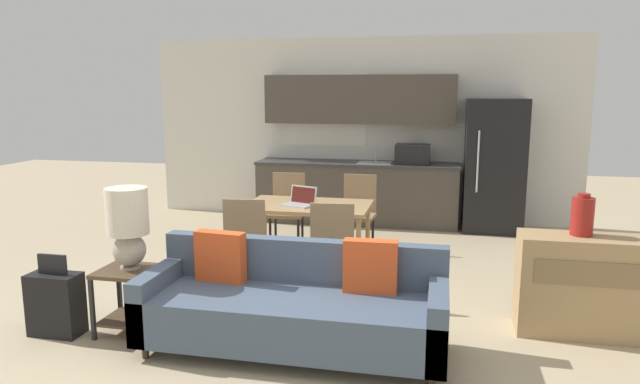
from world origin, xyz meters
TOP-DOWN VIEW (x-y plane):
  - ground_plane at (0.00, 0.00)m, footprint 20.00×20.00m
  - wall_back at (-0.01, 4.63)m, footprint 6.40×0.07m
  - kitchen_counter at (0.02, 4.33)m, footprint 2.94×0.65m
  - refrigerator at (1.91, 4.24)m, footprint 0.79×0.72m
  - dining_table at (-0.19, 1.99)m, footprint 1.34×0.84m
  - couch at (0.16, 0.06)m, footprint 2.25×0.80m
  - side_table at (-1.22, 0.05)m, footprint 0.42×0.42m
  - table_lamp at (-1.20, 0.09)m, footprint 0.33×0.33m
  - credenza at (2.31, 0.80)m, footprint 0.94×0.41m
  - vase at (2.31, 0.84)m, footprint 0.17×0.17m
  - dining_chair_near_right at (0.24, 1.19)m, footprint 0.46×0.46m
  - dining_chair_near_left at (-0.61, 1.21)m, footprint 0.47×0.47m
  - dining_chair_far_left at (-0.63, 2.73)m, footprint 0.46×0.46m
  - dining_chair_far_right at (0.24, 2.78)m, footprint 0.44×0.44m
  - laptop at (-0.26, 1.92)m, footprint 0.39×0.35m
  - suitcase at (-1.77, -0.10)m, footprint 0.41×0.22m

SIDE VIEW (x-z plane):
  - ground_plane at x=0.00m, z-range 0.00..0.00m
  - suitcase at x=-1.77m, z-range -0.07..0.59m
  - couch at x=0.16m, z-range -0.09..0.75m
  - side_table at x=-1.22m, z-range 0.09..0.62m
  - credenza at x=2.31m, z-range 0.00..0.80m
  - dining_chair_near_right at x=0.24m, z-range 0.05..0.98m
  - dining_chair_near_left at x=-0.61m, z-range 0.05..0.98m
  - dining_chair_far_left at x=-0.63m, z-range 0.05..0.98m
  - dining_chair_far_right at x=0.24m, z-range 0.05..0.98m
  - dining_table at x=-0.19m, z-range 0.29..1.01m
  - laptop at x=-0.26m, z-range 0.67..0.87m
  - kitchen_counter at x=0.02m, z-range -0.23..1.92m
  - table_lamp at x=-1.20m, z-range 0.57..1.22m
  - refrigerator at x=1.91m, z-range 0.00..1.82m
  - vase at x=2.31m, z-range 0.79..1.13m
  - wall_back at x=-0.01m, z-range 0.00..2.70m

